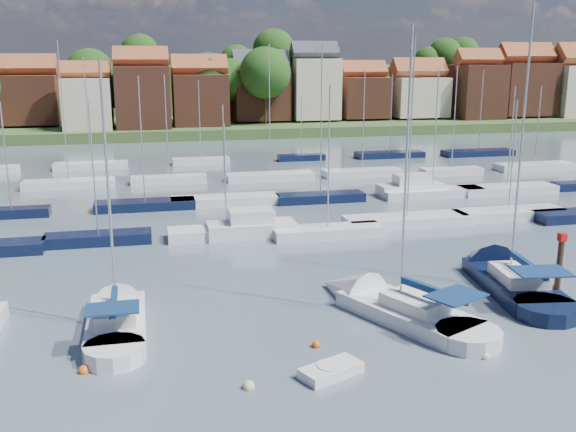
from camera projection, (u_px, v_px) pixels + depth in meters
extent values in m
plane|color=#4E5E6A|center=(269.00, 187.00, 71.31)|extent=(260.00, 260.00, 0.00)
cube|color=silver|center=(117.00, 327.00, 33.44)|extent=(2.98, 7.06, 1.20)
cone|color=silver|center=(119.00, 297.00, 37.61)|extent=(2.95, 3.44, 2.93)
cylinder|color=silver|center=(115.00, 356.00, 30.11)|extent=(2.95, 2.95, 1.20)
cube|color=silver|center=(116.00, 313.00, 32.75)|extent=(2.07, 2.95, 0.70)
cylinder|color=#B2B2B7|center=(108.00, 191.00, 32.20)|extent=(0.14, 0.14, 13.03)
cylinder|color=#B2B2B7|center=(114.00, 304.00, 31.62)|extent=(0.13, 3.91, 0.10)
cube|color=navy|center=(114.00, 302.00, 31.59)|extent=(0.32, 3.72, 0.35)
cube|color=navy|center=(112.00, 308.00, 30.35)|extent=(2.50, 1.78, 0.08)
cube|color=silver|center=(407.00, 316.00, 34.85)|extent=(6.42, 8.58, 1.20)
cone|color=silver|center=(345.00, 291.00, 38.64)|extent=(4.65, 4.91, 3.31)
cylinder|color=silver|center=(468.00, 340.00, 31.82)|extent=(4.41, 4.41, 1.20)
cube|color=silver|center=(416.00, 302.00, 34.20)|extent=(3.52, 3.98, 0.70)
cylinder|color=#B2B2B7|center=(406.00, 170.00, 33.37)|extent=(0.14, 0.14, 14.70)
cylinder|color=#B2B2B7|center=(433.00, 293.00, 33.16)|extent=(2.00, 4.02, 0.10)
cube|color=navy|center=(433.00, 290.00, 33.12)|extent=(2.09, 3.90, 0.35)
cube|color=navy|center=(456.00, 295.00, 31.99)|extent=(3.39, 3.01, 0.08)
cube|color=black|center=(513.00, 287.00, 39.30)|extent=(4.66, 8.87, 1.20)
cone|color=black|center=(481.00, 260.00, 44.42)|extent=(4.06, 4.56, 3.53)
cylinder|color=black|center=(546.00, 313.00, 35.20)|extent=(3.98, 3.98, 1.20)
cube|color=silver|center=(519.00, 275.00, 38.50)|extent=(2.93, 3.83, 0.70)
cylinder|color=#B2B2B7|center=(521.00, 145.00, 37.81)|extent=(0.14, 0.14, 16.03)
cylinder|color=#B2B2B7|center=(529.00, 268.00, 37.16)|extent=(0.75, 4.67, 0.10)
cube|color=navy|center=(529.00, 265.00, 37.13)|extent=(0.91, 4.47, 0.35)
cube|color=navy|center=(541.00, 271.00, 35.61)|extent=(3.26, 2.51, 0.08)
cube|color=silver|center=(331.00, 371.00, 28.76)|extent=(3.16, 2.37, 0.56)
cylinder|color=silver|center=(331.00, 368.00, 28.73)|extent=(1.33, 1.33, 0.36)
cylinder|color=#4C331E|center=(557.00, 288.00, 37.15)|extent=(0.36, 0.36, 6.30)
cube|color=red|center=(562.00, 237.00, 36.41)|extent=(0.40, 0.40, 0.44)
sphere|color=#D85914|center=(84.00, 373.00, 29.07)|extent=(0.50, 0.50, 0.50)
sphere|color=beige|center=(249.00, 388.00, 27.67)|extent=(0.53, 0.53, 0.53)
sphere|color=#D85914|center=(316.00, 347.00, 31.65)|extent=(0.44, 0.44, 0.44)
sphere|color=beige|center=(484.00, 358.00, 30.49)|extent=(0.51, 0.51, 0.51)
sphere|color=#D85914|center=(381.00, 286.00, 40.17)|extent=(0.41, 0.41, 0.41)
cube|color=black|center=(98.00, 239.00, 49.19)|extent=(8.01, 2.24, 1.00)
cylinder|color=#B2B2B7|center=(93.00, 168.00, 47.86)|extent=(0.12, 0.12, 10.16)
cube|color=silver|center=(227.00, 233.00, 50.93)|extent=(9.22, 2.58, 1.00)
cylinder|color=#B2B2B7|center=(225.00, 176.00, 49.83)|extent=(0.12, 0.12, 8.18)
cube|color=silver|center=(328.00, 233.00, 51.08)|extent=(8.78, 2.46, 1.00)
cylinder|color=#B2B2B7|center=(329.00, 158.00, 49.64)|extent=(0.12, 0.12, 11.06)
cube|color=silver|center=(407.00, 221.00, 54.62)|extent=(10.79, 3.02, 1.00)
cylinder|color=#B2B2B7|center=(411.00, 128.00, 52.73)|extent=(0.12, 0.12, 14.87)
cube|color=silver|center=(508.00, 215.00, 57.01)|extent=(10.13, 2.84, 1.00)
cylinder|color=#B2B2B7|center=(513.00, 155.00, 55.74)|extent=(0.12, 0.12, 9.59)
cube|color=silver|center=(251.00, 231.00, 51.12)|extent=(7.00, 2.60, 1.40)
cube|color=silver|center=(251.00, 217.00, 50.85)|extent=(3.50, 2.20, 1.30)
cube|color=black|center=(12.00, 214.00, 57.39)|extent=(6.54, 1.83, 1.00)
cylinder|color=#B2B2B7|center=(6.00, 156.00, 56.15)|extent=(0.12, 0.12, 9.37)
cube|color=black|center=(145.00, 206.00, 60.46)|extent=(9.30, 2.60, 1.00)
cylinder|color=#B2B2B7|center=(142.00, 140.00, 58.97)|extent=(0.12, 0.12, 11.48)
cube|color=silver|center=(225.00, 201.00, 62.41)|extent=(10.40, 2.91, 1.00)
cylinder|color=#B2B2B7|center=(224.00, 151.00, 61.24)|extent=(0.12, 0.12, 8.77)
cube|color=black|center=(320.00, 198.00, 63.69)|extent=(8.80, 2.46, 1.00)
cylinder|color=#B2B2B7|center=(321.00, 121.00, 61.86)|extent=(0.12, 0.12, 14.33)
cube|color=silver|center=(432.00, 193.00, 66.08)|extent=(10.73, 3.00, 1.00)
cylinder|color=#B2B2B7|center=(436.00, 129.00, 64.51)|extent=(0.12, 0.12, 12.14)
cube|color=silver|center=(507.00, 190.00, 67.66)|extent=(10.48, 2.93, 1.00)
cylinder|color=#B2B2B7|center=(511.00, 137.00, 66.31)|extent=(0.12, 0.12, 10.28)
cube|color=silver|center=(411.00, 191.00, 66.43)|extent=(7.00, 2.60, 1.40)
cube|color=silver|center=(412.00, 181.00, 66.17)|extent=(3.50, 2.20, 1.30)
cube|color=silver|center=(69.00, 184.00, 70.66)|extent=(9.71, 2.72, 1.00)
cylinder|color=#B2B2B7|center=(63.00, 112.00, 68.77)|extent=(0.12, 0.12, 14.88)
cube|color=silver|center=(169.00, 180.00, 73.23)|extent=(8.49, 2.38, 1.00)
cylinder|color=#B2B2B7|center=(166.00, 126.00, 71.76)|extent=(0.12, 0.12, 11.31)
cube|color=silver|center=(270.00, 177.00, 74.98)|extent=(10.16, 2.85, 1.00)
cylinder|color=#B2B2B7|center=(270.00, 110.00, 73.11)|extent=(0.12, 0.12, 14.59)
cube|color=silver|center=(362.00, 173.00, 77.47)|extent=(9.53, 2.67, 1.00)
cylinder|color=#B2B2B7|center=(364.00, 120.00, 75.93)|extent=(0.12, 0.12, 11.91)
cube|color=silver|center=(451.00, 172.00, 78.46)|extent=(7.62, 2.13, 1.00)
cylinder|color=#B2B2B7|center=(454.00, 118.00, 76.89)|extent=(0.12, 0.12, 12.13)
cube|color=silver|center=(534.00, 167.00, 82.02)|extent=(10.17, 2.85, 1.00)
cylinder|color=#B2B2B7|center=(538.00, 125.00, 80.73)|extent=(0.12, 0.12, 9.73)
cube|color=silver|center=(91.00, 166.00, 82.68)|extent=(9.24, 2.59, 1.00)
cylinder|color=#B2B2B7|center=(87.00, 111.00, 80.98)|extent=(0.12, 0.12, 13.17)
cube|color=silver|center=(201.00, 162.00, 86.36)|extent=(7.57, 2.12, 1.00)
cylinder|color=#B2B2B7|center=(200.00, 120.00, 85.01)|extent=(0.12, 0.12, 10.24)
cube|color=black|center=(301.00, 158.00, 89.44)|extent=(6.58, 1.84, 1.00)
cylinder|color=#B2B2B7|center=(301.00, 126.00, 88.37)|extent=(0.12, 0.12, 8.01)
cube|color=black|center=(390.00, 155.00, 92.12)|extent=(9.92, 2.78, 1.00)
cylinder|color=#B2B2B7|center=(391.00, 113.00, 90.70)|extent=(0.12, 0.12, 10.92)
cube|color=black|center=(478.00, 153.00, 93.94)|extent=(10.55, 2.95, 1.00)
cylinder|color=#B2B2B7|center=(481.00, 110.00, 92.44)|extent=(0.12, 0.12, 11.51)
cube|color=#43562B|center=(205.00, 120.00, 144.24)|extent=(200.00, 70.00, 3.00)
cube|color=#43562B|center=(196.00, 93.00, 166.82)|extent=(200.00, 60.00, 14.00)
cube|color=brown|center=(30.00, 99.00, 117.47)|extent=(10.37, 9.97, 8.73)
cube|color=brown|center=(27.00, 68.00, 116.13)|extent=(10.57, 5.13, 5.13)
cube|color=beige|center=(88.00, 104.00, 111.55)|extent=(8.09, 8.80, 8.96)
cube|color=brown|center=(86.00, 72.00, 110.24)|extent=(8.25, 4.00, 4.00)
cube|color=brown|center=(143.00, 98.00, 114.16)|extent=(9.36, 10.17, 10.97)
cube|color=brown|center=(141.00, 59.00, 112.58)|extent=(9.54, 4.63, 4.63)
cube|color=brown|center=(200.00, 101.00, 118.13)|extent=(9.90, 8.56, 9.42)
cube|color=brown|center=(199.00, 68.00, 116.72)|extent=(10.10, 4.90, 4.90)
cube|color=brown|center=(260.00, 95.00, 125.27)|extent=(10.59, 8.93, 9.49)
cube|color=#383A42|center=(260.00, 63.00, 123.82)|extent=(10.80, 5.24, 5.24)
cube|color=beige|center=(314.00, 89.00, 126.43)|extent=(9.01, 8.61, 11.65)
cube|color=#383A42|center=(314.00, 53.00, 124.77)|extent=(9.19, 4.46, 4.46)
cube|color=brown|center=(362.00, 97.00, 130.20)|extent=(9.10, 9.34, 8.00)
cube|color=brown|center=(363.00, 71.00, 128.97)|extent=(9.28, 4.50, 4.50)
cube|color=beige|center=(417.00, 97.00, 132.30)|extent=(10.86, 9.59, 7.88)
cube|color=brown|center=(418.00, 71.00, 131.04)|extent=(11.07, 5.37, 5.37)
cube|color=brown|center=(476.00, 92.00, 132.01)|extent=(9.18, 9.96, 10.97)
cube|color=brown|center=(478.00, 59.00, 130.43)|extent=(9.36, 4.54, 4.54)
cube|color=brown|center=(522.00, 89.00, 135.52)|extent=(11.39, 9.67, 10.76)
cube|color=brown|center=(525.00, 56.00, 133.90)|extent=(11.62, 5.64, 5.64)
cylinder|color=#382619|center=(443.00, 82.00, 152.77)|extent=(0.50, 0.50, 4.47)
sphere|color=#264E18|center=(445.00, 55.00, 151.32)|extent=(8.18, 8.18, 8.18)
cylinder|color=#382619|center=(232.00, 112.00, 124.15)|extent=(0.50, 0.50, 4.46)
sphere|color=#264E18|center=(232.00, 80.00, 122.70)|extent=(8.15, 8.15, 8.15)
cylinder|color=#382619|center=(274.00, 83.00, 142.31)|extent=(0.50, 0.50, 5.15)
sphere|color=#264E18|center=(274.00, 50.00, 140.64)|extent=(9.41, 9.41, 9.41)
cylinder|color=#382619|center=(141.00, 83.00, 138.75)|extent=(0.50, 0.50, 4.56)
sphere|color=#264E18|center=(140.00, 54.00, 137.27)|extent=(8.34, 8.34, 8.34)
cylinder|color=#382619|center=(93.00, 109.00, 127.30)|extent=(0.50, 0.50, 5.15)
sphere|color=#264E18|center=(90.00, 73.00, 125.63)|extent=(9.42, 9.42, 9.42)
cylinder|color=#382619|center=(11.00, 96.00, 125.41)|extent=(0.50, 0.50, 3.42)
sphere|color=#264E18|center=(8.00, 71.00, 124.30)|extent=(6.26, 6.26, 6.26)
cylinder|color=#382619|center=(276.00, 109.00, 134.71)|extent=(0.50, 0.50, 3.77)
sphere|color=#264E18|center=(275.00, 84.00, 133.49)|extent=(6.89, 6.89, 6.89)
cylinder|color=#382619|center=(265.00, 111.00, 120.50)|extent=(0.50, 0.50, 5.21)
sphere|color=#264E18|center=(265.00, 73.00, 118.81)|extent=(9.53, 9.53, 9.53)
cylinder|color=#382619|center=(491.00, 108.00, 141.99)|extent=(0.50, 0.50, 2.97)
sphere|color=#264E18|center=(493.00, 90.00, 141.02)|extent=(5.44, 5.44, 5.44)
cylinder|color=#382619|center=(210.00, 112.00, 121.07)|extent=(0.50, 0.50, 4.84)
sphere|color=#264E18|center=(209.00, 76.00, 119.50)|extent=(8.85, 8.85, 8.85)
cylinder|color=#382619|center=(427.00, 83.00, 152.20)|extent=(0.50, 0.50, 3.72)
sphere|color=#264E18|center=(428.00, 61.00, 150.99)|extent=(6.80, 6.80, 6.80)
cylinder|color=#382619|center=(476.00, 109.00, 133.10)|extent=(0.50, 0.50, 4.05)
sphere|color=#264E18|center=(477.00, 82.00, 131.79)|extent=(7.40, 7.40, 7.40)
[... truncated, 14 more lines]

